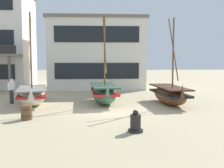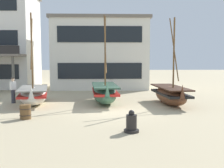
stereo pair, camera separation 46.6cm
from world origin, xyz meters
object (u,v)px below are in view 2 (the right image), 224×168
object	(u,v)px
fishing_boat_near_left	(170,94)
capstan_winch	(131,123)
fisherman_by_hull	(13,90)
fishing_boat_centre_large	(33,95)
fishing_boat_far_right	(105,93)
harbor_building_main	(100,53)
wooden_barrel	(25,112)

from	to	relation	value
fishing_boat_near_left	capstan_winch	distance (m)	7.14
fisherman_by_hull	fishing_boat_centre_large	bearing A→B (deg)	-16.35
fisherman_by_hull	fishing_boat_far_right	bearing A→B (deg)	-1.53
fishing_boat_centre_large	harbor_building_main	bearing A→B (deg)	67.12
fisherman_by_hull	wooden_barrel	world-z (taller)	fisherman_by_hull
fishing_boat_near_left	harbor_building_main	xyz separation A→B (m)	(-4.56, 10.31, 2.84)
fisherman_by_hull	capstan_winch	xyz separation A→B (m)	(7.02, -7.24, -0.49)
capstan_winch	wooden_barrel	xyz separation A→B (m)	(-4.84, 2.46, 0.01)
fishing_boat_centre_large	fisherman_by_hull	xyz separation A→B (m)	(-1.43, 0.42, 0.23)
fishing_boat_far_right	capstan_winch	distance (m)	7.16
fishing_boat_centre_large	fishing_boat_far_right	world-z (taller)	fishing_boat_far_right
fishing_boat_far_right	fisherman_by_hull	distance (m)	6.00
capstan_winch	fisherman_by_hull	bearing A→B (deg)	134.09
fishing_boat_near_left	wooden_barrel	distance (m)	8.91
capstan_winch	wooden_barrel	size ratio (longest dim) A/B	1.26
wooden_barrel	harbor_building_main	size ratio (longest dim) A/B	0.07
fishing_boat_centre_large	wooden_barrel	bearing A→B (deg)	-80.26
wooden_barrel	fishing_boat_far_right	bearing A→B (deg)	50.41
fishing_boat_centre_large	capstan_winch	xyz separation A→B (m)	(5.59, -6.82, -0.26)
capstan_winch	harbor_building_main	world-z (taller)	harbor_building_main
capstan_winch	fishing_boat_far_right	bearing A→B (deg)	98.19
fishing_boat_far_right	wooden_barrel	xyz separation A→B (m)	(-3.82, -4.62, -0.33)
fisherman_by_hull	wooden_barrel	xyz separation A→B (m)	(2.18, -4.78, -0.48)
fishing_boat_centre_large	fishing_boat_far_right	size ratio (longest dim) A/B	0.99
fishing_boat_far_right	wooden_barrel	bearing A→B (deg)	-129.59
fisherman_by_hull	capstan_winch	world-z (taller)	fisherman_by_hull
capstan_winch	wooden_barrel	world-z (taller)	capstan_winch
fisherman_by_hull	wooden_barrel	distance (m)	5.27
fishing_boat_near_left	fishing_boat_far_right	bearing A→B (deg)	170.70
wooden_barrel	harbor_building_main	world-z (taller)	harbor_building_main
fishing_boat_centre_large	capstan_winch	world-z (taller)	fishing_boat_centre_large
fishing_boat_centre_large	harbor_building_main	xyz separation A→B (m)	(4.17, 9.89, 2.88)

